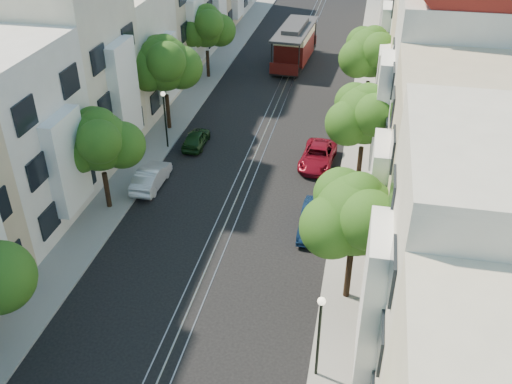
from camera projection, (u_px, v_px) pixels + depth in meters
The scene contains 22 objects.
ground at pixel (270, 120), 44.53m from camera, with size 200.00×200.00×0.00m, color black.
sidewalk_east at pixel (364, 128), 43.27m from camera, with size 2.50×80.00×0.12m, color gray.
sidewalk_west at pixel (181, 112), 45.72m from camera, with size 2.50×80.00×0.12m, color gray.
rail_left at pixel (263, 120), 44.61m from camera, with size 0.06×80.00×0.02m, color gray.
rail_slot at pixel (270, 120), 44.52m from camera, with size 0.06×80.00×0.02m, color gray.
rail_right at pixel (277, 121), 44.43m from camera, with size 0.06×80.00×0.02m, color gray.
lane_line at pixel (270, 120), 44.52m from camera, with size 0.08×80.00×0.01m, color tan.
townhouses_east at pixel (438, 68), 39.69m from camera, with size 7.75×72.00×12.00m.
townhouses_west at pixel (119, 47), 43.76m from camera, with size 7.75×72.00×11.76m.
tree_e_b at pixel (356, 217), 25.00m from camera, with size 4.93×4.08×6.68m.
tree_e_c at pixel (366, 117), 34.19m from camera, with size 4.84×3.99×6.52m.
tree_e_d at pixel (372, 54), 43.17m from camera, with size 5.01×4.16×6.85m.
tree_w_b at pixel (100, 142), 31.76m from camera, with size 4.72×3.87×6.27m.
tree_w_c at pixel (165, 65), 40.53m from camera, with size 5.13×4.28×7.09m.
tree_w_d at pixel (207, 28), 49.90m from camera, with size 4.84×3.99×6.52m.
lamp_east at pixel (320, 326), 22.04m from camera, with size 0.32×0.32×4.16m.
lamp_west at pixel (165, 111), 39.10m from camera, with size 0.32×0.32×4.16m.
cable_car at pixel (295, 42), 54.45m from camera, with size 3.47×9.33×3.52m.
parked_car_e_mid at pixel (314, 220), 31.88m from camera, with size 1.44×4.13×1.36m, color #0B1C38.
parked_car_e_far at pixel (318, 156), 38.27m from camera, with size 2.12×4.60×1.28m, color maroon.
parked_car_w_mid at pixel (151, 177), 35.88m from camera, with size 1.41×4.05×1.34m, color silver.
parked_car_w_far at pixel (196, 138), 40.57m from camera, with size 1.41×3.51×1.20m, color black.
Camera 1 is at (7.06, -12.07, 18.96)m, focal length 40.00 mm.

